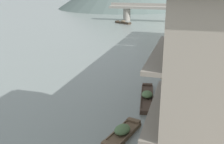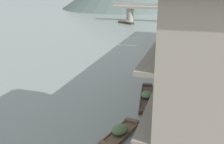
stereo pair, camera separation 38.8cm
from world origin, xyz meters
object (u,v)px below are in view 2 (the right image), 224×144
Objects in this scene: boat_midriver_upstream at (170,41)px; stone_bridge at (156,10)px; boat_moored_second at (167,48)px; house_waterfront_narrow at (207,30)px; boat_moored_nearest at (176,29)px; boat_moored_far at (173,35)px; boat_midriver_drifting at (120,132)px; house_waterfront_nearest at (215,77)px; house_waterfront_end at (203,17)px; house_waterfront_far at (207,22)px; boat_moored_third at (126,22)px; house_waterfront_second at (220,66)px; boat_upstream_distant at (147,97)px; house_waterfront_tall at (210,45)px.

stone_bridge is at bearing 103.16° from boat_midriver_upstream.
boat_midriver_upstream is 25.28m from stone_bridge.
house_waterfront_narrow is (4.77, -5.65, 3.67)m from boat_moored_second.
boat_moored_nearest is at bearing 90.26° from boat_midriver_upstream.
boat_midriver_drifting is at bearing -90.46° from boat_moored_far.
house_waterfront_nearest is 34.64m from house_waterfront_end.
house_waterfront_narrow reaches higher than boat_midriver_drifting.
house_waterfront_far reaches higher than boat_moored_nearest.
house_waterfront_narrow is at bearing -60.66° from boat_moored_third.
house_waterfront_nearest is at bearing -29.20° from boat_midriver_drifting.
stone_bridge is at bearing 102.45° from house_waterfront_second.
boat_moored_third is at bearing 127.16° from house_waterfront_far.
boat_midriver_upstream is 0.47× the size of house_waterfront_nearest.
boat_upstream_distant is 13.48m from house_waterfront_narrow.
house_waterfront_tall and house_waterfront_end have the same top height.
boat_moored_second is at bearing -78.90° from stone_bridge.
house_waterfront_nearest is 20.81m from house_waterfront_narrow.
boat_moored_far reaches higher than boat_midriver_upstream.
house_waterfront_second reaches higher than boat_moored_second.
boat_moored_second is at bearing 89.03° from boat_midriver_drifting.
boat_moored_far is 20.13m from stone_bridge.
boat_moored_nearest is 0.94× the size of house_waterfront_end.
boat_moored_third is at bearing 107.98° from house_waterfront_nearest.
house_waterfront_nearest is (4.55, -44.27, 5.04)m from boat_moored_nearest.
boat_moored_third is (-12.10, 24.36, 0.03)m from boat_moored_second.
boat_midriver_upstream is at bearing 90.77° from boat_upstream_distant.
house_waterfront_end is at bearing 61.21° from boat_moored_second.
boat_midriver_upstream is 12.56m from house_waterfront_narrow.
boat_moored_nearest is 24.31m from house_waterfront_narrow.
house_waterfront_nearest is at bearing -91.09° from house_waterfront_narrow.
boat_moored_far is (0.05, -7.19, 0.05)m from boat_moored_nearest.
house_waterfront_second is at bearing -24.11° from boat_upstream_distant.
house_waterfront_tall is 0.36× the size of stone_bridge.
house_waterfront_far reaches higher than boat_moored_far.
house_waterfront_tall is at bearing -89.54° from house_waterfront_narrow.
boat_moored_far is 31.33m from house_waterfront_second.
house_waterfront_second is at bearing -77.55° from stone_bridge.
house_waterfront_end is at bearing -28.09° from boat_moored_far.
house_waterfront_nearest is 1.27× the size of house_waterfront_second.
boat_upstream_distant is at bearing -138.06° from house_waterfront_tall.
stone_bridge is (-10.35, 21.61, -1.18)m from house_waterfront_end.
boat_moored_third is (-11.93, 6.51, 0.09)m from boat_moored_nearest.
boat_upstream_distant is at bearing -73.74° from boat_moored_third.
boat_midriver_drifting is at bearing -117.30° from house_waterfront_tall.
house_waterfront_end is at bearing -44.24° from boat_moored_third.
house_waterfront_narrow is 37.03m from stone_bridge.
boat_moored_second is 1.06× the size of boat_moored_third.
stone_bridge is at bearing 97.23° from boat_upstream_distant.
boat_moored_third is at bearing 135.76° from house_waterfront_end.
stone_bridge is at bearing 100.30° from house_waterfront_nearest.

